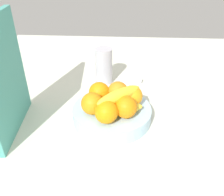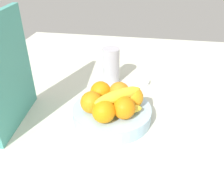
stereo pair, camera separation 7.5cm
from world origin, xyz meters
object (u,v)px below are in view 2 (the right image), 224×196
jar_lid (141,82)px  orange_center (104,112)px  orange_back_right (132,97)px  thermos_tumbler (111,66)px  orange_back_left (124,108)px  fruit_bowl (112,114)px  orange_front_left (101,92)px  orange_front_right (92,102)px  cutting_board (8,73)px  banana_bunch (117,102)px  orange_top_stack (119,92)px

jar_lid → orange_center: bearing=164.7°
orange_back_right → thermos_tumbler: thermos_tumbler is taller
orange_back_left → fruit_bowl: bearing=45.8°
orange_back_left → orange_back_right: (6.63, -1.99, 0.00)cm
orange_front_left → jar_lid: orange_front_left is taller
fruit_bowl → orange_back_right: bearing=-71.6°
orange_front_right → orange_back_right: size_ratio=1.00×
orange_back_left → orange_back_right: same height
orange_center → orange_front_right: bearing=48.4°
orange_back_left → cutting_board: cutting_board is taller
orange_front_right → cutting_board: bearing=96.3°
orange_center → cutting_board: 31.54cm
jar_lid → thermos_tumbler: bearing=93.3°
fruit_bowl → jar_lid: 28.74cm
orange_front_left → banana_bunch: bearing=-133.4°
orange_back_right → banana_bunch: 6.49cm
orange_center → cutting_board: size_ratio=0.20×
orange_front_left → orange_top_stack: bearing=-83.2°
orange_back_right → thermos_tumbler: 27.14cm
orange_front_right → orange_back_right: bearing=-67.5°
orange_top_stack → cutting_board: size_ratio=0.20×
orange_center → cutting_board: (1.56, 30.00, 9.60)cm
fruit_bowl → orange_front_right: orange_front_right is taller
orange_front_right → orange_back_right: 13.78cm
orange_back_left → cutting_board: 37.16cm
orange_front_left → jar_lid: bearing=-28.5°
orange_back_right → jar_lid: bearing=-3.8°
cutting_board → thermos_tumbler: size_ratio=2.34×
fruit_bowl → cutting_board: bearing=100.6°
orange_front_right → orange_back_right: same height
jar_lid → orange_top_stack: bearing=164.0°
orange_top_stack → banana_bunch: size_ratio=0.42×
orange_back_right → thermos_tumbler: (24.54, 11.56, -0.71)cm
thermos_tumbler → fruit_bowl: bearing=-169.4°
orange_front_right → fruit_bowl: bearing=-63.3°
orange_back_left → banana_bunch: 3.29cm
orange_top_stack → orange_front_right: bearing=134.6°
thermos_tumbler → orange_top_stack: bearing=-163.3°
orange_front_left → thermos_tumbler: thermos_tumbler is taller
cutting_board → orange_top_stack: bearing=-76.8°
fruit_bowl → thermos_tumbler: thermos_tumbler is taller
orange_center → orange_back_right: same height
orange_back_left → banana_bunch: banana_bunch is taller
orange_front_right → orange_front_left: bearing=-12.4°
orange_back_right → orange_top_stack: 5.48cm
orange_center → banana_bunch: banana_bunch is taller
orange_back_left → orange_top_stack: same height
fruit_bowl → orange_back_left: size_ratio=3.66×
fruit_bowl → orange_front_right: 9.15cm
orange_front_right → jar_lid: (30.60, -14.39, -7.60)cm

